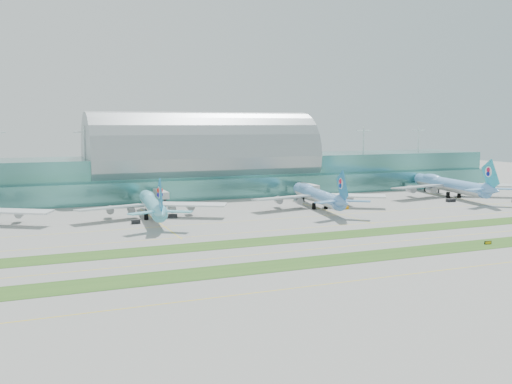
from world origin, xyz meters
name	(u,v)px	position (x,y,z in m)	size (l,w,h in m)	color
ground	(320,238)	(0.00, 0.00, 0.00)	(700.00, 700.00, 0.00)	gray
terminal	(203,167)	(0.01, 128.79, 14.23)	(340.00, 69.10, 36.00)	#3D7A75
grass_strip_near	(369,256)	(0.00, -28.00, 0.04)	(420.00, 12.00, 0.08)	#2D591E
grass_strip_far	(317,237)	(0.00, 2.00, 0.04)	(420.00, 12.00, 0.08)	#2D591E
taxiline_a	(414,274)	(0.00, -48.00, 0.01)	(420.00, 0.35, 0.01)	yellow
taxiline_b	(343,246)	(0.00, -14.00, 0.01)	(420.00, 0.35, 0.01)	yellow
taxiline_c	(296,229)	(0.00, 18.00, 0.01)	(420.00, 0.35, 0.01)	yellow
taxiline_d	(271,219)	(0.00, 40.00, 0.01)	(420.00, 0.35, 0.01)	yellow
airliner_b	(152,204)	(-41.95, 60.68, 5.67)	(58.51, 66.80, 18.39)	#65C7DF
airliner_c	(317,195)	(31.31, 60.20, 5.87)	(59.99, 68.83, 19.02)	#6197D5
airliner_d	(449,184)	(111.94, 68.82, 6.56)	(66.94, 76.88, 21.27)	#69A5E7
gse_c	(136,222)	(-50.43, 49.69, 0.76)	(3.17, 1.75, 1.52)	black
gse_d	(173,216)	(-34.47, 57.45, 0.76)	(3.48, 1.81, 1.52)	black
gse_e	(344,208)	(40.28, 51.83, 0.68)	(3.52, 1.62, 1.37)	orange
gse_f	(335,206)	(39.27, 57.88, 0.72)	(3.88, 1.83, 1.44)	black
gse_g	(451,200)	(99.54, 53.15, 0.74)	(4.27, 2.11, 1.47)	black
taxiway_sign_east	(488,243)	(42.89, -28.21, 0.51)	(2.46, 0.58, 1.04)	black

